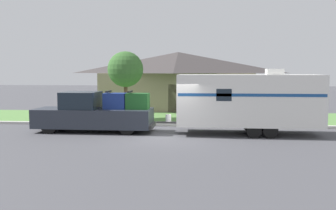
# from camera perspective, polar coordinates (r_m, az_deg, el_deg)

# --- Properties ---
(ground_plane) EXTENTS (120.00, 120.00, 0.00)m
(ground_plane) POSITION_cam_1_polar(r_m,az_deg,el_deg) (17.37, 0.45, -5.07)
(ground_plane) COLOR #47474C
(curb_strip) EXTENTS (80.00, 0.30, 0.14)m
(curb_strip) POSITION_cam_1_polar(r_m,az_deg,el_deg) (21.04, 1.38, -3.05)
(curb_strip) COLOR beige
(curb_strip) RESTS_ON ground_plane
(lawn_strip) EXTENTS (80.00, 7.00, 0.03)m
(lawn_strip) POSITION_cam_1_polar(r_m,az_deg,el_deg) (24.66, 2.01, -1.96)
(lawn_strip) COLOR #568442
(lawn_strip) RESTS_ON ground_plane
(house_across_street) EXTENTS (12.59, 6.91, 4.61)m
(house_across_street) POSITION_cam_1_polar(r_m,az_deg,el_deg) (30.58, 1.55, 3.91)
(house_across_street) COLOR gray
(house_across_street) RESTS_ON ground_plane
(pickup_truck) EXTENTS (6.07, 1.98, 2.10)m
(pickup_truck) POSITION_cam_1_polar(r_m,az_deg,el_deg) (19.47, -11.09, -1.28)
(pickup_truck) COLOR black
(pickup_truck) RESTS_ON ground_plane
(travel_trailer) EXTENTS (7.95, 2.42, 3.20)m
(travel_trailer) POSITION_cam_1_polar(r_m,az_deg,el_deg) (18.69, 12.12, 0.75)
(travel_trailer) COLOR black
(travel_trailer) RESTS_ON ground_plane
(mailbox) EXTENTS (0.48, 0.20, 1.26)m
(mailbox) POSITION_cam_1_polar(r_m,az_deg,el_deg) (21.79, 13.56, -0.53)
(mailbox) COLOR brown
(mailbox) RESTS_ON ground_plane
(tree_in_yard) EXTENTS (2.27, 2.27, 4.34)m
(tree_in_yard) POSITION_cam_1_polar(r_m,az_deg,el_deg) (24.05, -6.50, 5.39)
(tree_in_yard) COLOR brown
(tree_in_yard) RESTS_ON ground_plane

